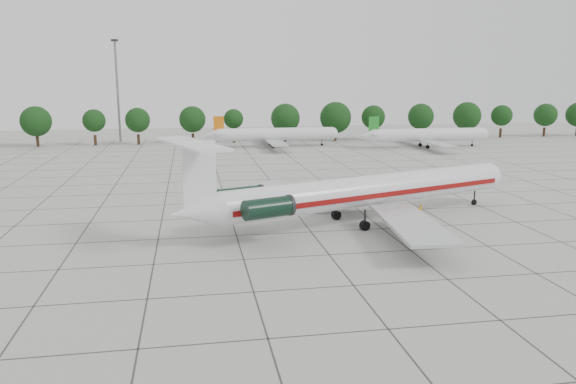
% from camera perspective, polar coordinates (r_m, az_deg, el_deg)
% --- Properties ---
extents(ground, '(260.00, 260.00, 0.00)m').
position_cam_1_polar(ground, '(60.23, 2.35, -4.08)').
color(ground, '#AAABA3').
rests_on(ground, ground).
extents(apron_joints, '(170.00, 170.00, 0.02)m').
position_cam_1_polar(apron_joints, '(74.51, -0.09, -1.01)').
color(apron_joints, '#383838').
rests_on(apron_joints, ground).
extents(main_airliner, '(43.22, 32.84, 10.42)m').
position_cam_1_polar(main_airliner, '(63.07, 6.86, 0.00)').
color(main_airliner, silver).
rests_on(main_airliner, ground).
extents(ground_crew, '(0.67, 0.56, 1.58)m').
position_cam_1_polar(ground_crew, '(67.92, 13.28, -1.89)').
color(ground_crew, orange).
rests_on(ground_crew, ground).
extents(bg_airliner_c, '(28.24, 27.20, 7.40)m').
position_cam_1_polar(bg_airliner_c, '(133.64, -1.32, 5.86)').
color(bg_airliner_c, silver).
rests_on(bg_airliner_c, ground).
extents(bg_airliner_d, '(28.24, 27.20, 7.40)m').
position_cam_1_polar(bg_airliner_d, '(136.19, 14.00, 5.63)').
color(bg_airliner_d, silver).
rests_on(bg_airliner_d, ground).
extents(tree_line, '(249.86, 8.44, 10.22)m').
position_cam_1_polar(tree_line, '(142.02, -9.69, 7.28)').
color(tree_line, '#332114').
rests_on(tree_line, ground).
extents(floodlight_mast, '(1.60, 1.60, 25.45)m').
position_cam_1_polar(floodlight_mast, '(149.69, -16.96, 10.34)').
color(floodlight_mast, slate).
rests_on(floodlight_mast, ground).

